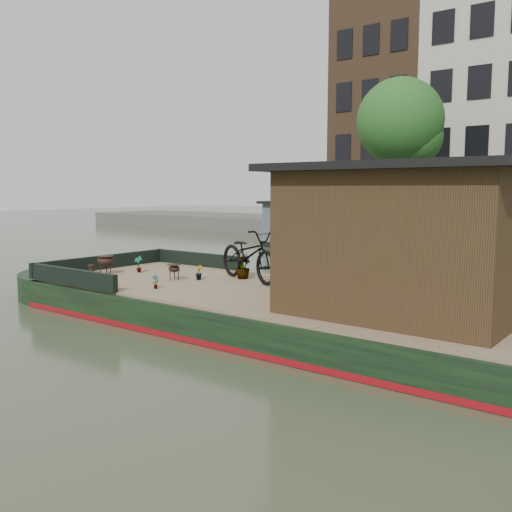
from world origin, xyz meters
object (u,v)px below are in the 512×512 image
Objects in this scene: brazier_front at (106,265)px; dinghy at (339,250)px; cabin at (409,238)px; bicycle at (249,255)px; brazier_rear at (174,272)px; potted_plant_a at (139,264)px.

dinghy is (0.03, 11.10, -0.59)m from brazier_front.
cabin reaches higher than bicycle.
cabin reaches higher than brazier_front.
brazier_rear is at bearing 10.99° from brazier_front.
dinghy is (-3.27, 9.77, -0.95)m from bicycle.
brazier_front is at bearing 179.53° from dinghy.
potted_plant_a is 0.15× the size of dinghy.
cabin is at bearing -1.37° from potted_plant_a.
dinghy is (-0.36, 10.43, -0.57)m from potted_plant_a.
cabin is 7.03m from potted_plant_a.
brazier_front is (-3.30, -1.34, -0.36)m from bicycle.
brazier_front is (-7.34, -0.50, -1.01)m from cabin.
cabin is 1.81× the size of bicycle.
dinghy is at bearing 38.38° from bicycle.
brazier_rear is (1.54, -0.30, -0.02)m from potted_plant_a.
bicycle is at bearing 22.04° from brazier_front.
brazier_front is at bearing -176.07° from cabin.
cabin is at bearing 1.37° from brazier_rear.
brazier_rear is 0.13× the size of dinghy.
brazier_rear is at bearing -10.84° from potted_plant_a.
bicycle reaches higher than potted_plant_a.
brazier_rear reaches higher than dinghy.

